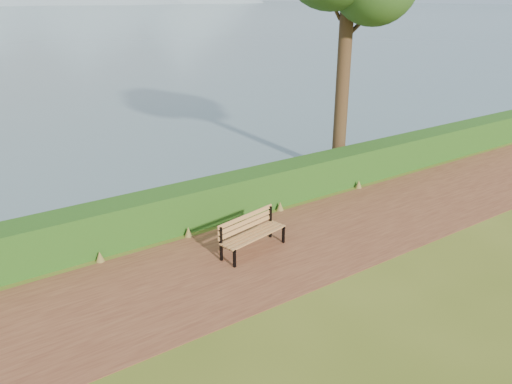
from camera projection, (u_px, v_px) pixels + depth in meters
ground at (278, 259)px, 10.74m from camera, size 140.00×140.00×0.00m
path at (270, 253)px, 10.97m from camera, size 40.00×3.40×0.01m
hedge at (216, 199)px, 12.55m from camera, size 32.00×0.85×1.00m
bench at (251, 231)px, 10.92m from camera, size 1.71×0.80×0.83m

